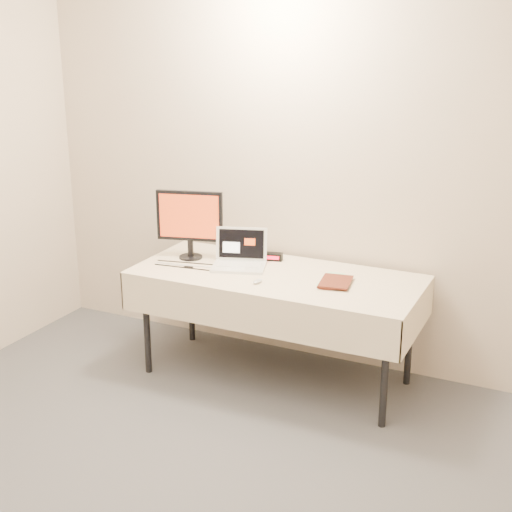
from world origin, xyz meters
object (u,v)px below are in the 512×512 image
at_px(table, 276,283).
at_px(book, 321,263).
at_px(monitor, 190,219).
at_px(laptop, 240,257).

relative_size(table, book, 7.37).
bearing_deg(monitor, book, -19.88).
height_order(laptop, book, book).
relative_size(laptop, book, 1.64).
height_order(monitor, book, monitor).
relative_size(monitor, book, 1.87).
bearing_deg(book, laptop, 163.06).
height_order(table, laptop, laptop).
distance_m(laptop, monitor, 0.44).
relative_size(laptop, monitor, 0.88).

